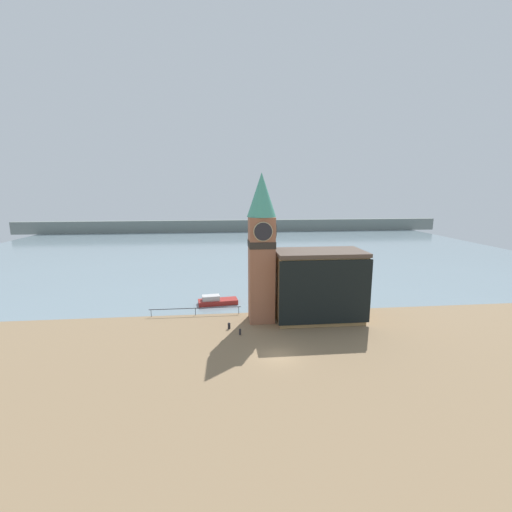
% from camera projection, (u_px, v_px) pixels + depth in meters
% --- Properties ---
extents(ground_plane, '(160.00, 160.00, 0.00)m').
position_uv_depth(ground_plane, '(278.00, 357.00, 36.67)').
color(ground_plane, '#846B4C').
extents(water, '(160.00, 120.00, 0.00)m').
position_uv_depth(water, '(240.00, 246.00, 108.72)').
color(water, gray).
rests_on(water, ground_plane).
extents(far_shoreline, '(180.00, 3.00, 5.00)m').
position_uv_depth(far_shoreline, '(235.00, 226.00, 147.31)').
color(far_shoreline, slate).
rests_on(far_shoreline, water).
extents(pier_railing, '(12.96, 0.08, 1.09)m').
position_uv_depth(pier_railing, '(195.00, 309.00, 48.70)').
color(pier_railing, '#232328').
rests_on(pier_railing, ground_plane).
extents(clock_tower, '(3.80, 3.80, 19.82)m').
position_uv_depth(clock_tower, '(262.00, 244.00, 45.11)').
color(clock_tower, '#935B42').
rests_on(clock_tower, ground_plane).
extents(pier_building, '(12.02, 6.59, 9.63)m').
position_uv_depth(pier_building, '(319.00, 285.00, 46.53)').
color(pier_building, '#A88451').
rests_on(pier_building, ground_plane).
extents(boat_near, '(6.31, 2.94, 1.46)m').
position_uv_depth(boat_near, '(216.00, 301.00, 53.59)').
color(boat_near, maroon).
rests_on(boat_near, water).
extents(mooring_bollard_near, '(0.36, 0.36, 0.84)m').
position_uv_depth(mooring_bollard_near, '(229.00, 325.00, 44.03)').
color(mooring_bollard_near, black).
rests_on(mooring_bollard_near, ground_plane).
extents(mooring_bollard_far, '(0.25, 0.25, 0.78)m').
position_uv_depth(mooring_bollard_far, '(240.00, 331.00, 42.20)').
color(mooring_bollard_far, black).
rests_on(mooring_bollard_far, ground_plane).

